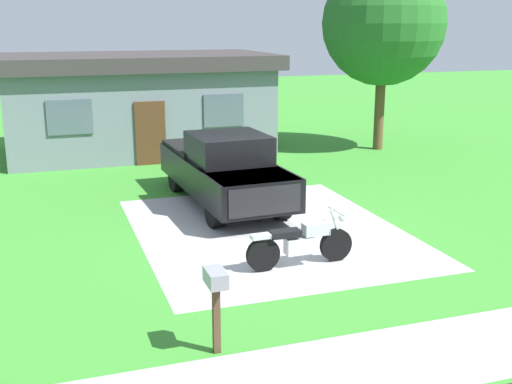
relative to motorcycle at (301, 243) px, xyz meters
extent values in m
plane|color=#3A8E2E|center=(0.13, 2.21, -0.47)|extent=(80.00, 80.00, 0.00)
cube|color=#A9A9A9|center=(0.13, 2.21, -0.47)|extent=(5.82, 7.14, 0.01)
cube|color=#B1B1AC|center=(0.13, -3.79, -0.47)|extent=(36.00, 1.80, 0.01)
cylinder|color=black|center=(0.76, 0.03, -0.14)|extent=(0.66, 0.14, 0.66)
cylinder|color=black|center=(-0.79, -0.03, -0.14)|extent=(0.66, 0.14, 0.66)
cube|color=silver|center=(-0.04, 0.00, -0.05)|extent=(0.57, 0.28, 0.32)
cube|color=#B7BABF|center=(0.31, 0.01, 0.25)|extent=(0.53, 0.28, 0.24)
cube|color=black|center=(-0.34, -0.01, 0.23)|extent=(0.61, 0.30, 0.12)
cube|color=#B7BABF|center=(-0.79, -0.03, 0.23)|extent=(0.49, 0.22, 0.08)
cylinder|color=silver|center=(0.76, 0.03, 0.23)|extent=(0.33, 0.07, 0.77)
cylinder|color=silver|center=(0.76, 0.03, 0.55)|extent=(0.07, 0.70, 0.04)
sphere|color=silver|center=(0.88, 0.03, 0.41)|extent=(0.16, 0.16, 0.16)
cylinder|color=black|center=(0.71, 2.98, -0.05)|extent=(0.34, 0.85, 0.84)
cylinder|color=black|center=(-0.93, 2.90, -0.05)|extent=(0.34, 0.85, 0.84)
cylinder|color=black|center=(0.54, 6.47, -0.05)|extent=(0.34, 0.85, 0.84)
cylinder|color=black|center=(-1.10, 6.39, -0.05)|extent=(0.34, 0.85, 0.84)
cube|color=black|center=(-0.20, 4.73, 0.33)|extent=(2.27, 5.69, 0.80)
cube|color=black|center=(-0.11, 2.89, 0.63)|extent=(1.99, 1.99, 0.20)
cube|color=black|center=(-0.18, 4.33, 1.08)|extent=(1.89, 1.99, 0.70)
cube|color=#3F4C56|center=(-0.14, 3.54, 0.98)|extent=(1.71, 0.24, 0.60)
cube|color=black|center=(-0.28, 6.28, 0.58)|extent=(2.02, 2.49, 0.50)
cube|color=black|center=(-0.06, 1.96, 0.33)|extent=(1.70, 0.18, 0.64)
cube|color=#4C3823|center=(-2.45, -2.75, 0.08)|extent=(0.10, 0.10, 1.10)
cube|color=gray|center=(-2.45, -2.75, 0.68)|extent=(0.26, 0.48, 0.22)
cylinder|color=brown|center=(7.30, 10.07, 1.03)|extent=(0.36, 0.36, 3.01)
sphere|color=#256424|center=(7.30, 10.07, 4.08)|extent=(4.42, 4.42, 4.42)
cube|color=slate|center=(-1.18, 12.61, 1.03)|extent=(9.00, 5.00, 3.00)
cube|color=#383333|center=(-1.18, 12.61, 2.78)|extent=(9.60, 5.60, 0.50)
cube|color=#4C2D19|center=(-1.18, 10.08, 0.58)|extent=(1.00, 0.08, 2.10)
cube|color=#4C5966|center=(-3.70, 10.08, 1.23)|extent=(1.40, 0.06, 1.10)
cube|color=#4C5966|center=(1.34, 10.08, 1.23)|extent=(1.40, 0.06, 1.10)
camera|label=1|loc=(-4.58, -10.81, 4.12)|focal=44.95mm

